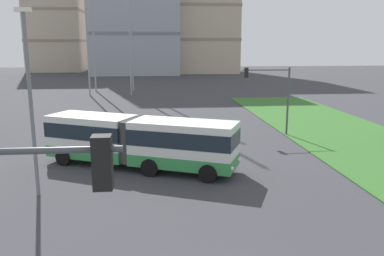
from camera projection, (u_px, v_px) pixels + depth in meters
name	position (u px, v px, depth m)	size (l,w,h in m)	color
articulated_bus	(139.00, 141.00, 23.37)	(11.70, 7.29, 3.00)	silver
traffic_light_far_right	(273.00, 89.00, 31.34)	(3.87, 0.28, 5.52)	#474C51
streetlight_left	(30.00, 96.00, 18.33)	(0.70, 0.28, 8.88)	slate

